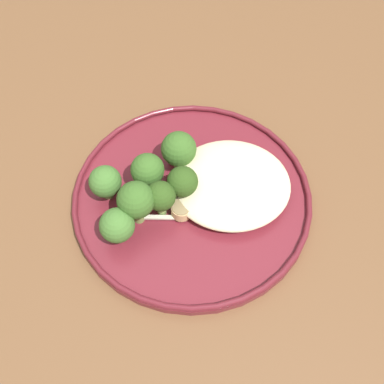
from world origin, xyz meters
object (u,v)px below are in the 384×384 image
seared_scallop_left_edge (271,174)px  broccoli_floret_rear_charred (136,199)px  broccoli_floret_right_tilted (161,197)px  seared_scallop_right_edge (188,166)px  broccoli_floret_tall_stalk (148,171)px  broccoli_floret_front_edge (105,182)px  seared_scallop_rear_pale (231,178)px  seared_scallop_center_golden (211,159)px  seared_scallop_large_seared (228,193)px  seared_scallop_on_noodles (213,182)px  dinner_plate (192,197)px  broccoli_floret_center_pile (179,149)px  broccoli_floret_beside_noodles (183,183)px  seared_scallop_tiny_bay (181,210)px  broccoli_floret_small_sprig (117,226)px

seared_scallop_left_edge → broccoli_floret_rear_charred: bearing=19.3°
broccoli_floret_right_tilted → seared_scallop_right_edge: bearing=-116.3°
broccoli_floret_tall_stalk → broccoli_floret_front_edge: 0.05m
seared_scallop_left_edge → seared_scallop_rear_pale: size_ratio=1.39×
seared_scallop_center_golden → seared_scallop_right_edge: size_ratio=1.35×
seared_scallop_left_edge → seared_scallop_large_seared: size_ratio=1.01×
seared_scallop_rear_pale → seared_scallop_right_edge: 0.05m
seared_scallop_on_noodles → broccoli_floret_tall_stalk: 0.08m
seared_scallop_left_edge → seared_scallop_rear_pale: bearing=7.0°
seared_scallop_rear_pale → dinner_plate: bearing=22.9°
seared_scallop_large_seared → dinner_plate: bearing=-1.3°
broccoli_floret_center_pile → broccoli_floret_beside_noodles: size_ratio=1.00×
broccoli_floret_front_edge → broccoli_floret_beside_noodles: bearing=177.2°
seared_scallop_rear_pale → seared_scallop_tiny_bay: bearing=37.8°
dinner_plate → broccoli_floret_tall_stalk: (0.05, -0.01, 0.04)m
broccoli_floret_rear_charred → broccoli_floret_beside_noodles: bearing=-153.4°
seared_scallop_large_seared → broccoli_floret_center_pile: bearing=-37.9°
seared_scallop_rear_pale → broccoli_floret_front_edge: broccoli_floret_front_edge is taller
seared_scallop_large_seared → broccoli_floret_right_tilted: bearing=16.1°
broccoli_floret_front_edge → seared_scallop_on_noodles: bearing=-173.7°
seared_scallop_left_edge → seared_scallop_tiny_bay: 0.12m
seared_scallop_rear_pale → broccoli_floret_tall_stalk: bearing=4.3°
seared_scallop_large_seared → broccoli_floret_beside_noodles: 0.06m
broccoli_floret_tall_stalk → broccoli_floret_right_tilted: bearing=115.0°
broccoli_floret_small_sprig → broccoli_floret_right_tilted: (-0.05, -0.03, 0.01)m
broccoli_floret_center_pile → broccoli_floret_front_edge: size_ratio=1.13×
broccoli_floret_center_pile → broccoli_floret_right_tilted: 0.07m
broccoli_floret_small_sprig → broccoli_floret_front_edge: same height
seared_scallop_large_seared → broccoli_floret_center_pile: (0.06, -0.05, 0.02)m
seared_scallop_right_edge → broccoli_floret_tall_stalk: 0.06m
dinner_plate → seared_scallop_tiny_bay: size_ratio=12.05×
seared_scallop_rear_pale → broccoli_floret_beside_noodles: bearing=22.6°
seared_scallop_large_seared → broccoli_floret_rear_charred: broccoli_floret_rear_charred is taller
seared_scallop_on_noodles → broccoli_floret_right_tilted: (0.06, 0.04, 0.03)m
dinner_plate → seared_scallop_on_noodles: seared_scallop_on_noodles is taller
broccoli_floret_tall_stalk → seared_scallop_left_edge: bearing=-174.8°
seared_scallop_left_edge → dinner_plate: bearing=15.0°
broccoli_floret_rear_charred → broccoli_floret_front_edge: (0.04, -0.03, -0.01)m
seared_scallop_tiny_bay → broccoli_floret_rear_charred: bearing=4.4°
seared_scallop_right_edge → broccoli_floret_front_edge: bearing=21.1°
seared_scallop_on_noodles → broccoli_floret_beside_noodles: bearing=27.1°
dinner_plate → broccoli_floret_small_sprig: broccoli_floret_small_sprig is taller
seared_scallop_left_edge → seared_scallop_center_golden: same height
seared_scallop_rear_pale → broccoli_floret_center_pile: bearing=-22.1°
seared_scallop_tiny_bay → broccoli_floret_front_edge: bearing=-16.4°
seared_scallop_large_seared → broccoli_floret_beside_noodles: broccoli_floret_beside_noodles is taller
seared_scallop_rear_pale → seared_scallop_large_seared: size_ratio=0.73×
seared_scallop_tiny_bay → broccoli_floret_front_edge: 0.09m
seared_scallop_on_noodles → broccoli_floret_beside_noodles: broccoli_floret_beside_noodles is taller
seared_scallop_right_edge → broccoli_floret_small_sprig: (0.08, 0.10, 0.02)m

